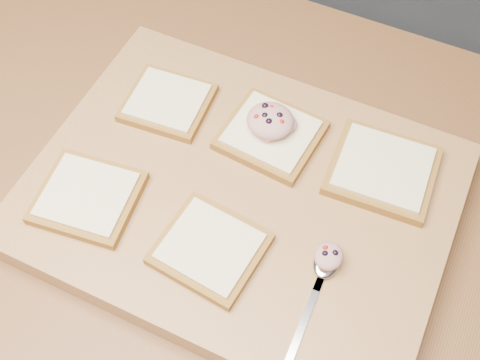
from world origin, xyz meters
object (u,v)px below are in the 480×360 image
at_px(bread_far_center, 271,134).
at_px(spoon, 324,270).
at_px(cutting_board, 240,198).
at_px(tuna_salad_dollop, 270,120).

height_order(bread_far_center, spoon, bread_far_center).
relative_size(bread_far_center, spoon, 0.85).
height_order(cutting_board, tuna_salad_dollop, tuna_salad_dollop).
bearing_deg(spoon, cutting_board, 156.21).
bearing_deg(bread_far_center, cutting_board, -91.76).
xyz_separation_m(cutting_board, spoon, (0.13, -0.06, 0.03)).
height_order(cutting_board, bread_far_center, bread_far_center).
relative_size(tuna_salad_dollop, spoon, 0.40).
distance_m(bread_far_center, tuna_salad_dollop, 0.02).
distance_m(tuna_salad_dollop, spoon, 0.21).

